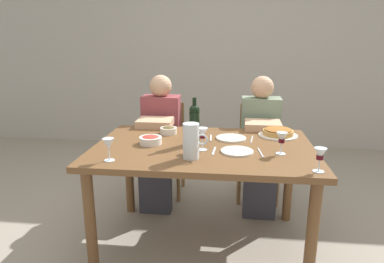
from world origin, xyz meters
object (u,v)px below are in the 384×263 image
diner_left (159,137)px  wine_glass_centre (320,155)px  water_pitcher (191,143)px  diner_right (260,140)px  wine_bottle (194,124)px  baked_tart (278,132)px  olive_bowl (169,130)px  dining_table (203,158)px  wine_glass_left_diner (108,145)px  wine_glass_right_diner (282,139)px  dinner_plate_right_setting (231,138)px  chair_left (164,142)px  wine_glass_spare (202,134)px  chair_right (258,145)px  salad_bowl (151,139)px  dinner_plate_left_setting (237,151)px

diner_left → wine_glass_centre: bearing=135.8°
water_pitcher → diner_right: (0.50, 0.93, -0.24)m
wine_bottle → baked_tart: (0.61, 0.27, -0.11)m
diner_right → wine_bottle: bearing=52.1°
water_pitcher → olive_bowl: size_ratio=1.70×
dining_table → wine_glass_left_diner: bearing=-146.0°
wine_glass_right_diner → dinner_plate_right_setting: size_ratio=0.65×
olive_bowl → chair_left: chair_left is taller
olive_bowl → wine_glass_centre: size_ratio=0.94×
olive_bowl → wine_glass_spare: bearing=-52.1°
dining_table → chair_right: bearing=63.4°
olive_bowl → wine_glass_right_diner: size_ratio=0.90×
wine_glass_centre → dinner_plate_right_setting: wine_glass_centre is taller
wine_glass_right_diner → wine_glass_centre: size_ratio=1.04×
wine_glass_left_diner → wine_glass_right_diner: size_ratio=0.98×
wine_glass_right_diner → olive_bowl: bearing=153.4°
wine_glass_right_diner → chair_right: 1.09m
wine_glass_left_diner → diner_left: size_ratio=0.12×
wine_glass_spare → diner_left: size_ratio=0.13×
water_pitcher → baked_tart: water_pitcher is taller
dining_table → dinner_plate_right_setting: (0.19, 0.18, 0.10)m
wine_bottle → wine_glass_right_diner: wine_bottle is taller
wine_glass_left_diner → chair_right: 1.65m
water_pitcher → salad_bowl: water_pitcher is taller
wine_glass_centre → diner_right: (-0.22, 1.07, -0.24)m
diner_left → dinner_plate_left_setting: bearing=130.4°
wine_bottle → wine_glass_left_diner: bearing=-139.8°
baked_tart → water_pitcher: bearing=-136.4°
water_pitcher → chair_left: bearing=108.9°
chair_right → diner_right: bearing=90.2°
wine_glass_centre → salad_bowl: bearing=158.5°
wine_glass_spare → wine_glass_right_diner: bearing=-2.9°
dining_table → baked_tart: (0.54, 0.31, 0.12)m
water_pitcher → wine_glass_left_diner: 0.50m
olive_bowl → diner_right: diner_right is taller
water_pitcher → diner_left: bearing=113.1°
water_pitcher → chair_right: 1.32m
wine_bottle → wine_glass_centre: bearing=-30.9°
dining_table → chair_right: (0.45, 0.90, -0.17)m
wine_bottle → dinner_plate_left_setting: wine_bottle is taller
wine_glass_spare → diner_left: 0.92m
baked_tart → dinner_plate_right_setting: size_ratio=1.32×
olive_bowl → wine_glass_centre: wine_glass_centre is taller
dinner_plate_left_setting → chair_left: bearing=123.8°
chair_left → chair_right: 0.90m
dinner_plate_left_setting → dinner_plate_right_setting: (-0.04, 0.30, 0.00)m
wine_glass_left_diner → chair_left: bearing=86.0°
dining_table → dinner_plate_right_setting: 0.28m
salad_bowl → wine_glass_left_diner: bearing=-114.7°
wine_glass_centre → wine_glass_right_diner: bearing=120.5°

